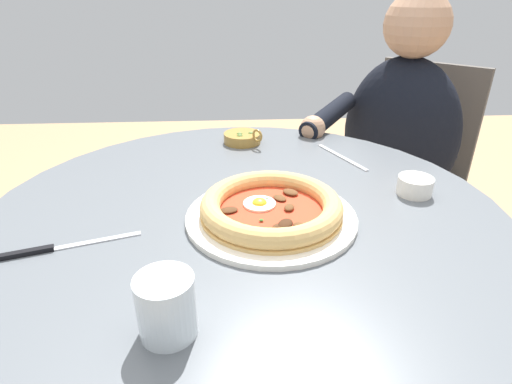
{
  "coord_description": "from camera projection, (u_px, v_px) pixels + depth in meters",
  "views": [
    {
      "loc": [
        -0.02,
        -0.68,
        1.12
      ],
      "look_at": [
        0.02,
        -0.01,
        0.78
      ],
      "focal_mm": 28.85,
      "sensor_mm": 36.0,
      "label": 1
    }
  ],
  "objects": [
    {
      "name": "cafe_chair_diner",
      "position": [
        408.0,
        167.0,
        1.47
      ],
      "size": [
        0.56,
        0.56,
        0.88
      ],
      "color": "#504A45",
      "rests_on": "ground"
    },
    {
      "name": "dining_table",
      "position": [
        245.0,
        269.0,
        0.84
      ],
      "size": [
        0.97,
        0.97,
        0.74
      ],
      "color": "#565B60",
      "rests_on": "ground"
    },
    {
      "name": "diner_person",
      "position": [
        389.0,
        191.0,
        1.39
      ],
      "size": [
        0.57,
        0.44,
        1.11
      ],
      "color": "#282833",
      "rests_on": "ground"
    },
    {
      "name": "ramekin_capers",
      "position": [
        415.0,
        185.0,
        0.81
      ],
      "size": [
        0.07,
        0.07,
        0.04
      ],
      "color": "white",
      "rests_on": "dining_table"
    },
    {
      "name": "water_glass",
      "position": [
        167.0,
        310.0,
        0.48
      ],
      "size": [
        0.07,
        0.07,
        0.08
      ],
      "color": "silver",
      "rests_on": "dining_table"
    },
    {
      "name": "pizza_on_plate",
      "position": [
        271.0,
        209.0,
        0.72
      ],
      "size": [
        0.3,
        0.3,
        0.05
      ],
      "color": "white",
      "rests_on": "dining_table"
    },
    {
      "name": "olive_pan",
      "position": [
        243.0,
        138.0,
        1.08
      ],
      "size": [
        0.1,
        0.11,
        0.05
      ],
      "color": "olive",
      "rests_on": "dining_table"
    },
    {
      "name": "fork_utensil",
      "position": [
        342.0,
        157.0,
        0.99
      ],
      "size": [
        0.08,
        0.17,
        0.0
      ],
      "color": "#BCBCC1",
      "rests_on": "dining_table"
    },
    {
      "name": "steak_knife",
      "position": [
        47.0,
        249.0,
        0.64
      ],
      "size": [
        0.21,
        0.07,
        0.01
      ],
      "color": "silver",
      "rests_on": "dining_table"
    }
  ]
}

